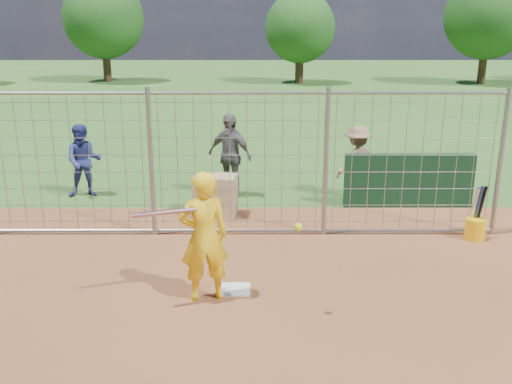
{
  "coord_description": "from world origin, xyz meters",
  "views": [
    {
      "loc": [
        0.28,
        -7.51,
        3.64
      ],
      "look_at": [
        0.3,
        0.8,
        1.15
      ],
      "focal_mm": 40.0,
      "sensor_mm": 36.0,
      "label": 1
    }
  ],
  "objects_px": {
    "bucket_with_bats": "(475,226)",
    "equipment_bin": "(215,196)",
    "bystander_a": "(84,161)",
    "bystander_b": "(229,155)",
    "bystander_c": "(357,162)",
    "batter": "(204,237)"
  },
  "relations": [
    {
      "from": "bystander_a",
      "to": "bystander_b",
      "type": "bearing_deg",
      "value": -9.74
    },
    {
      "from": "bystander_c",
      "to": "bucket_with_bats",
      "type": "bearing_deg",
      "value": 92.73
    },
    {
      "from": "bucket_with_bats",
      "to": "bystander_c",
      "type": "bearing_deg",
      "value": 123.43
    },
    {
      "from": "bystander_b",
      "to": "bucket_with_bats",
      "type": "xyz_separation_m",
      "value": [
        4.36,
        -2.6,
        -0.66
      ]
    },
    {
      "from": "bystander_a",
      "to": "equipment_bin",
      "type": "xyz_separation_m",
      "value": [
        2.89,
        -1.29,
        -0.39
      ]
    },
    {
      "from": "bucket_with_bats",
      "to": "equipment_bin",
      "type": "bearing_deg",
      "value": 164.31
    },
    {
      "from": "batter",
      "to": "bucket_with_bats",
      "type": "distance_m",
      "value": 5.05
    },
    {
      "from": "equipment_bin",
      "to": "bucket_with_bats",
      "type": "bearing_deg",
      "value": -8.07
    },
    {
      "from": "batter",
      "to": "bystander_c",
      "type": "relative_size",
      "value": 1.16
    },
    {
      "from": "bystander_b",
      "to": "bystander_a",
      "type": "bearing_deg",
      "value": -148.73
    },
    {
      "from": "bystander_a",
      "to": "batter",
      "type": "bearing_deg",
      "value": -68.15
    },
    {
      "from": "bucket_with_bats",
      "to": "bystander_a",
      "type": "bearing_deg",
      "value": 160.98
    },
    {
      "from": "bucket_with_bats",
      "to": "bystander_b",
      "type": "bearing_deg",
      "value": 149.24
    },
    {
      "from": "batter",
      "to": "equipment_bin",
      "type": "xyz_separation_m",
      "value": [
        -0.09,
        3.49,
        -0.5
      ]
    },
    {
      "from": "bystander_c",
      "to": "bucket_with_bats",
      "type": "xyz_separation_m",
      "value": [
        1.65,
        -2.49,
        -0.53
      ]
    },
    {
      "from": "bystander_b",
      "to": "equipment_bin",
      "type": "xyz_separation_m",
      "value": [
        -0.22,
        -1.31,
        -0.5
      ]
    },
    {
      "from": "bystander_a",
      "to": "bucket_with_bats",
      "type": "xyz_separation_m",
      "value": [
        7.47,
        -2.58,
        -0.54
      ]
    },
    {
      "from": "bystander_b",
      "to": "bystander_c",
      "type": "xyz_separation_m",
      "value": [
        2.72,
        -0.1,
        -0.12
      ]
    },
    {
      "from": "bystander_a",
      "to": "equipment_bin",
      "type": "height_order",
      "value": "bystander_a"
    },
    {
      "from": "bystander_c",
      "to": "equipment_bin",
      "type": "height_order",
      "value": "bystander_c"
    },
    {
      "from": "batter",
      "to": "bucket_with_bats",
      "type": "relative_size",
      "value": 1.85
    },
    {
      "from": "batter",
      "to": "bystander_b",
      "type": "height_order",
      "value": "same"
    }
  ]
}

